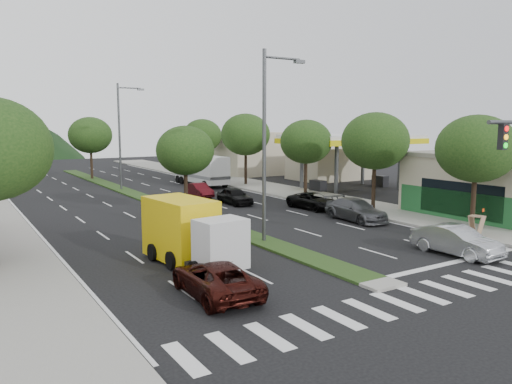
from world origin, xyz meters
TOP-DOWN VIEW (x-y plane):
  - ground at (0.00, 0.00)m, footprint 160.00×160.00m
  - sidewalk_right at (12.50, 25.00)m, footprint 5.00×90.00m
  - median at (0.00, 28.00)m, footprint 1.60×56.00m
  - crosswalk at (0.00, -2.00)m, footprint 19.00×2.20m
  - storefront_right at (18.00, 6.00)m, footprint 9.00×10.00m
  - gas_canopy at (19.00, 22.00)m, footprint 12.20×8.20m
  - bldg_right_far at (19.50, 44.00)m, footprint 10.00×16.00m
  - tree_r_a at (12.00, 4.00)m, footprint 4.60×4.60m
  - tree_r_b at (12.00, 12.00)m, footprint 4.80×4.80m
  - tree_r_c at (12.00, 20.00)m, footprint 4.40×4.40m
  - tree_r_d at (12.00, 30.00)m, footprint 5.00×5.00m
  - tree_r_e at (12.00, 40.00)m, footprint 4.60×4.60m
  - tree_med_near at (0.00, 18.00)m, footprint 4.00×4.00m
  - tree_med_far at (0.00, 44.00)m, footprint 4.80×4.80m
  - streetlight_near at (0.21, 8.00)m, footprint 2.60×0.25m
  - streetlight_mid at (0.21, 33.00)m, footprint 2.60×0.25m
  - sedan_silver at (6.39, 0.96)m, footprint 1.64×4.35m
  - suv_maroon at (-6.00, 2.00)m, footprint 2.35×4.70m
  - car_queue_a at (5.00, 19.95)m, footprint 1.54×3.82m
  - car_queue_b at (8.38, 9.95)m, footprint 2.18×4.93m
  - car_queue_c at (4.36, 24.95)m, footprint 1.46×3.70m
  - car_queue_d at (8.83, 14.95)m, footprint 2.33×4.46m
  - box_truck at (-5.11, 6.31)m, footprint 2.77×6.04m
  - motorhome at (8.16, 32.51)m, footprint 2.74×8.07m
  - a_frame_sign at (10.50, 2.70)m, footprint 0.81×0.89m

SIDE VIEW (x-z plane):
  - ground at x=0.00m, z-range 0.00..0.00m
  - crosswalk at x=0.00m, z-range 0.00..0.01m
  - median at x=0.00m, z-range 0.00..0.12m
  - sidewalk_right at x=12.50m, z-range 0.00..0.15m
  - car_queue_c at x=4.36m, z-range 0.00..1.20m
  - car_queue_d at x=8.83m, z-range 0.00..1.20m
  - suv_maroon at x=-6.00m, z-range 0.00..1.28m
  - car_queue_a at x=5.00m, z-range 0.00..1.30m
  - car_queue_b at x=8.38m, z-range 0.00..1.41m
  - sedan_silver at x=6.39m, z-range 0.00..1.42m
  - a_frame_sign at x=10.50m, z-range 0.06..1.56m
  - box_truck at x=-5.11m, z-range -0.08..2.81m
  - motorhome at x=8.16m, z-range 0.10..3.17m
  - storefront_right at x=18.00m, z-range 0.00..4.00m
  - bldg_right_far at x=19.50m, z-range 0.00..5.20m
  - tree_med_near at x=0.00m, z-range 1.42..7.44m
  - gas_canopy at x=19.00m, z-range 2.02..7.27m
  - tree_r_c at x=12.00m, z-range 1.51..7.99m
  - tree_r_a at x=12.00m, z-range 1.50..8.14m
  - tree_r_e at x=12.00m, z-range 1.54..8.25m
  - tree_med_far at x=0.00m, z-range 1.54..8.47m
  - tree_r_b at x=12.00m, z-range 1.57..8.50m
  - tree_r_d at x=12.00m, z-range 1.60..8.76m
  - streetlight_near at x=0.21m, z-range 0.58..10.58m
  - streetlight_mid at x=0.21m, z-range 0.58..10.58m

